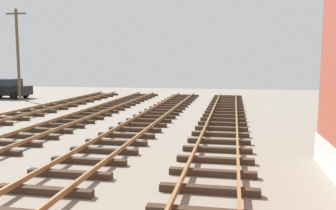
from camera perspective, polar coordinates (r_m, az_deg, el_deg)
name	(u,v)px	position (r m, az deg, el deg)	size (l,w,h in m)	color
parked_car_black	(6,88)	(35.20, -24.46, 2.43)	(4.20, 2.04, 1.76)	black
utility_pole_far	(18,53)	(33.31, -22.88, 7.71)	(1.80, 0.24, 7.72)	brown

